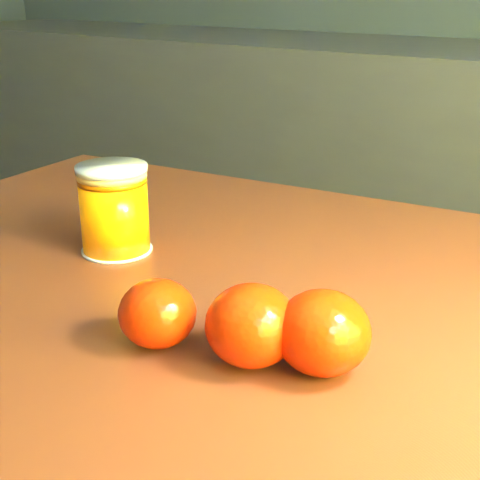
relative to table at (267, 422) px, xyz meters
The scene contains 6 objects.
kitchen_counter 1.54m from the table, 120.98° to the left, with size 3.15×0.60×0.90m, color #424347.
table is the anchor object (origin of this frame).
juice_glass 0.26m from the table, behind, with size 0.07×0.07×0.09m.
orange_front 0.16m from the table, 28.14° to the right, with size 0.07×0.07×0.06m, color red.
orange_back 0.16m from the table, 118.36° to the right, with size 0.06×0.06×0.05m, color red.
orange_extra 0.15m from the table, 65.95° to the right, with size 0.07×0.07×0.06m, color red.
Camera 1 is at (1.06, -0.26, 1.05)m, focal length 50.00 mm.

